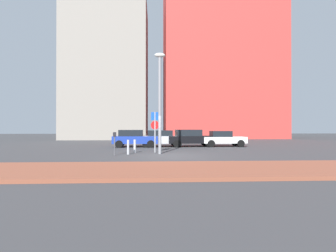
{
  "coord_description": "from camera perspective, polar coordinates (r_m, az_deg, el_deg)",
  "views": [
    {
      "loc": [
        -1.08,
        -16.0,
        1.73
      ],
      "look_at": [
        -0.18,
        1.21,
        1.84
      ],
      "focal_mm": 28.01,
      "sensor_mm": 36.0,
      "label": 1
    }
  ],
  "objects": [
    {
      "name": "parked_car_blue",
      "position": [
        23.65,
        -7.34,
        -2.62
      ],
      "size": [
        4.02,
        2.1,
        1.53
      ],
      "color": "#1E389E",
      "rests_on": "ground"
    },
    {
      "name": "parked_car_white",
      "position": [
        24.57,
        11.83,
        -2.68
      ],
      "size": [
        3.93,
        1.92,
        1.43
      ],
      "color": "white",
      "rests_on": "ground"
    },
    {
      "name": "traffic_bollard_mid",
      "position": [
        18.14,
        -7.25,
        -4.39
      ],
      "size": [
        0.17,
        0.17,
        0.91
      ],
      "primitive_type": "cylinder",
      "color": "#B7B7BC",
      "rests_on": "ground"
    },
    {
      "name": "parked_car_black",
      "position": [
        24.0,
        4.88,
        -2.58
      ],
      "size": [
        4.41,
        2.14,
        1.55
      ],
      "color": "black",
      "rests_on": "ground"
    },
    {
      "name": "parked_car_silver",
      "position": [
        23.78,
        -1.52,
        -2.65
      ],
      "size": [
        4.19,
        2.07,
        1.48
      ],
      "color": "#B7BABF",
      "rests_on": "ground"
    },
    {
      "name": "traffic_bollard_near",
      "position": [
        17.16,
        -8.67,
        -4.56
      ],
      "size": [
        0.14,
        0.14,
        0.94
      ],
      "primitive_type": "cylinder",
      "color": "#B7B7BC",
      "rests_on": "ground"
    },
    {
      "name": "parking_meter",
      "position": [
        16.63,
        -11.55,
        -3.09
      ],
      "size": [
        0.18,
        0.14,
        1.45
      ],
      "color": "#4C4C51",
      "rests_on": "ground"
    },
    {
      "name": "sidewalk_brick",
      "position": [
        10.48,
        2.99,
        -9.47
      ],
      "size": [
        40.0,
        4.07,
        0.14
      ],
      "primitive_type": "cube",
      "color": "brown",
      "rests_on": "ground"
    },
    {
      "name": "building_colorful_midrise",
      "position": [
        47.69,
        11.08,
        14.67
      ],
      "size": [
        18.99,
        12.37,
        28.2
      ],
      "primitive_type": "cube",
      "color": "#BF3833",
      "rests_on": "ground"
    },
    {
      "name": "ground_plane",
      "position": [
        16.13,
        0.86,
        -6.52
      ],
      "size": [
        120.0,
        120.0,
        0.0
      ],
      "primitive_type": "plane",
      "color": "#38383A"
    },
    {
      "name": "parking_sign_post",
      "position": [
        18.24,
        -2.85,
        -0.19
      ],
      "size": [
        0.59,
        0.18,
        2.84
      ],
      "color": "gray",
      "rests_on": "ground"
    },
    {
      "name": "building_under_construction",
      "position": [
        43.95,
        -12.72,
        11.5
      ],
      "size": [
        12.16,
        12.09,
        21.52
      ],
      "primitive_type": "cube",
      "color": "gray",
      "rests_on": "ground"
    },
    {
      "name": "street_lamp",
      "position": [
        17.42,
        -1.8,
        6.96
      ],
      "size": [
        0.7,
        0.36,
        6.67
      ],
      "color": "gray",
      "rests_on": "ground"
    }
  ]
}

